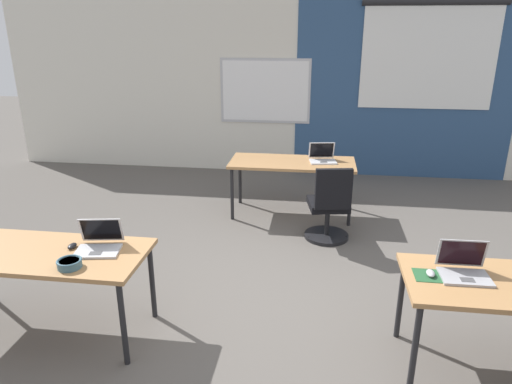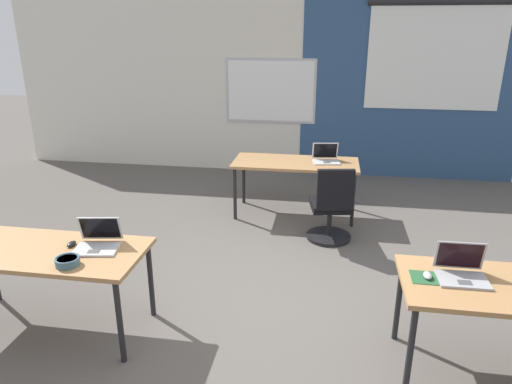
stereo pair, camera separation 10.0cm
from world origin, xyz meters
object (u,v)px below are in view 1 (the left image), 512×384
chair_far_right (329,210)px  mouse_near_right_inner (431,273)px  laptop_far_right (322,158)px  laptop_near_left_inner (99,244)px  laptop_near_right_inner (464,268)px  snack_bowl (69,263)px  desk_far_center (292,166)px  mouse_near_left_inner (72,246)px  desk_near_left (44,258)px

chair_far_right → mouse_near_right_inner: bearing=98.0°
laptop_far_right → chair_far_right: bearing=-92.9°
laptop_near_left_inner → laptop_far_right: size_ratio=1.01×
laptop_near_left_inner → chair_far_right: laptop_near_left_inner is taller
laptop_near_right_inner → snack_bowl: size_ratio=1.89×
desk_far_center → snack_bowl: size_ratio=9.01×
laptop_near_right_inner → mouse_near_left_inner: 2.91m
laptop_near_left_inner → mouse_near_left_inner: 0.22m
laptop_near_right_inner → mouse_near_left_inner: laptop_near_right_inner is taller
laptop_far_right → snack_bowl: 3.55m
mouse_near_left_inner → desk_near_left: bearing=-156.6°
desk_far_center → mouse_near_left_inner: size_ratio=15.99×
snack_bowl → desk_near_left: bearing=148.4°
desk_far_center → mouse_near_left_inner: bearing=-119.7°
laptop_near_right_inner → mouse_near_right_inner: 0.23m
desk_far_center → laptop_near_left_inner: (-1.33, -2.71, 0.11)m
mouse_near_right_inner → chair_far_right: (-0.65, 2.02, -0.36)m
desk_far_center → laptop_far_right: bearing=8.8°
desk_near_left → mouse_near_right_inner: mouse_near_right_inner is taller
desk_far_center → desk_near_left: bearing=-122.0°
desk_near_left → laptop_near_left_inner: laptop_near_left_inner is taller
desk_far_center → laptop_near_right_inner: size_ratio=4.77×
desk_near_left → laptop_near_left_inner: bearing=12.4°
desk_far_center → laptop_near_right_inner: (1.36, -2.74, 0.11)m
desk_far_center → laptop_far_right: 0.40m
desk_near_left → desk_far_center: bearing=58.0°
laptop_near_left_inner → chair_far_right: (1.80, 1.94, -0.39)m
mouse_near_right_inner → mouse_near_left_inner: bearing=178.5°
laptop_near_right_inner → mouse_near_left_inner: (-2.91, 0.02, -0.03)m
desk_far_center → chair_far_right: (0.48, -0.76, -0.28)m
desk_near_left → desk_far_center: same height
laptop_near_left_inner → laptop_far_right: 3.25m
laptop_near_left_inner → snack_bowl: laptop_near_left_inner is taller
mouse_near_right_inner → chair_far_right: size_ratio=0.11×
snack_bowl → mouse_near_right_inner: bearing=5.1°
desk_near_left → chair_far_right: chair_far_right is taller
mouse_near_right_inner → mouse_near_left_inner: size_ratio=1.02×
desk_near_left → mouse_near_right_inner: bearing=0.3°
laptop_near_right_inner → laptop_far_right: bearing=108.1°
desk_near_left → laptop_near_left_inner: size_ratio=4.25×
desk_far_center → mouse_near_left_inner: (-1.55, -2.71, 0.08)m
desk_far_center → laptop_far_right: size_ratio=4.29×
desk_near_left → mouse_near_left_inner: size_ratio=15.99×
laptop_near_right_inner → mouse_near_right_inner: (-0.23, -0.04, -0.03)m
chair_far_right → laptop_near_left_inner: bearing=37.2°
laptop_far_right → desk_far_center: bearing=179.4°
desk_far_center → laptop_far_right: (0.38, 0.06, 0.11)m
laptop_near_right_inner → mouse_near_right_inner: bearing=-170.0°
laptop_near_right_inner → chair_far_right: size_ratio=0.36×
chair_far_right → desk_near_left: bearing=32.5°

